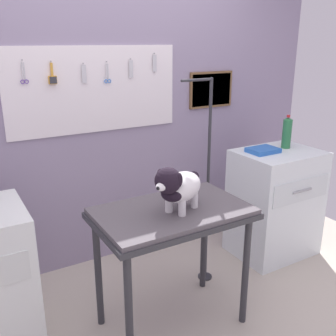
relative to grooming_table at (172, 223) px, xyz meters
name	(u,v)px	position (x,y,z in m)	size (l,w,h in m)	color
rear_wall_panel	(111,123)	(0.05, 1.04, 0.43)	(4.00, 0.11, 2.30)	gray
grooming_table	(172,223)	(0.00, 0.00, 0.00)	(0.94, 0.58, 0.82)	#2D2D33
grooming_arm	(207,193)	(0.48, 0.31, -0.01)	(0.29, 0.11, 1.55)	#2D2D33
dog	(178,186)	(0.00, -0.06, 0.25)	(0.41, 0.30, 0.30)	white
cabinet_right	(275,203)	(1.24, 0.35, -0.27)	(0.68, 0.54, 0.92)	white
soda_bottle	(287,133)	(1.36, 0.41, 0.32)	(0.08, 0.08, 0.28)	#297242
supply_tray	(263,150)	(1.10, 0.40, 0.21)	(0.24, 0.18, 0.04)	blue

